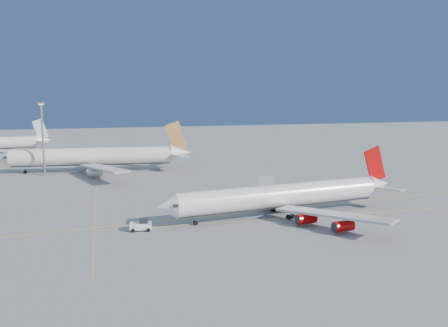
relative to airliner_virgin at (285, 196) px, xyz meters
The scene contains 6 objects.
ground 12.08m from the airliner_virgin, 103.06° to the left, with size 500.00×500.00×0.00m, color slate.
taxiway_lines 24.82m from the airliner_virgin, 134.96° to the left, with size 118.86×140.00×0.02m.
airliner_virgin is the anchor object (origin of this frame).
airliner_etihad 83.25m from the airliner_virgin, 120.66° to the left, with size 66.53×61.30×17.36m.
pushback_tug 33.65m from the airliner_virgin, behind, with size 4.58×3.03×2.48m.
light_mast 89.88m from the airliner_virgin, 131.46° to the left, with size 2.09×2.09×24.21m.
Camera 1 is at (-37.74, -116.21, 29.27)m, focal length 40.00 mm.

